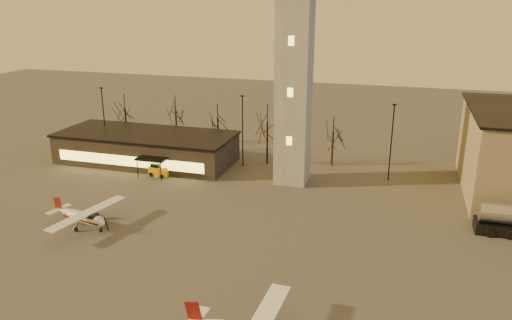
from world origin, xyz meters
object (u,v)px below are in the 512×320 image
(cessna_rear, at_px, (86,220))
(service_cart, at_px, (159,171))
(terminal, at_px, (147,147))
(control_tower, at_px, (295,54))

(cessna_rear, relative_size, service_cart, 3.44)
(terminal, height_order, service_cart, terminal)
(control_tower, distance_m, cessna_rear, 30.37)
(control_tower, height_order, cessna_rear, control_tower)
(control_tower, distance_m, terminal, 26.24)
(cessna_rear, bearing_deg, service_cart, 102.68)
(terminal, distance_m, cessna_rear, 22.29)
(control_tower, relative_size, service_cart, 11.36)
(control_tower, relative_size, cessna_rear, 3.30)
(service_cart, bearing_deg, control_tower, 18.85)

